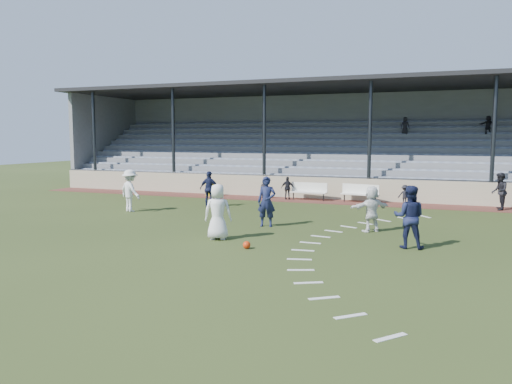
# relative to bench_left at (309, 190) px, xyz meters

# --- Properties ---
(ground) EXTENTS (90.00, 90.00, 0.00)m
(ground) POSITION_rel_bench_left_xyz_m (0.05, -10.66, -0.58)
(ground) COLOR #2B3917
(ground) RESTS_ON ground
(cinder_track) EXTENTS (34.00, 2.00, 0.02)m
(cinder_track) POSITION_rel_bench_left_xyz_m (0.05, -0.16, -0.57)
(cinder_track) COLOR #522720
(cinder_track) RESTS_ON ground
(retaining_wall) EXTENTS (34.00, 0.18, 1.20)m
(retaining_wall) POSITION_rel_bench_left_xyz_m (0.05, 0.89, 0.02)
(retaining_wall) COLOR #B5A88B
(retaining_wall) RESTS_ON ground
(bench_left) EXTENTS (2.01, 0.53, 0.95)m
(bench_left) POSITION_rel_bench_left_xyz_m (0.00, 0.00, 0.00)
(bench_left) COLOR white
(bench_left) RESTS_ON cinder_track
(bench_right) EXTENTS (2.04, 0.82, 0.95)m
(bench_right) POSITION_rel_bench_left_xyz_m (2.76, 0.01, 0.00)
(bench_right) COLOR white
(bench_right) RESTS_ON cinder_track
(trash_bin) EXTENTS (0.53, 0.53, 0.85)m
(trash_bin) POSITION_rel_bench_left_xyz_m (-5.88, -0.20, -0.14)
(trash_bin) COLOR gold
(trash_bin) RESTS_ON cinder_track
(football) EXTENTS (0.24, 0.24, 0.24)m
(football) POSITION_rel_bench_left_xyz_m (1.28, -12.19, -0.47)
(football) COLOR red
(football) RESTS_ON ground
(player_white_lead) EXTENTS (1.05, 0.84, 1.88)m
(player_white_lead) POSITION_rel_bench_left_xyz_m (-0.16, -11.22, 0.36)
(player_white_lead) COLOR white
(player_white_lead) RESTS_ON ground
(player_navy_lead) EXTENTS (0.77, 0.58, 1.93)m
(player_navy_lead) POSITION_rel_bench_left_xyz_m (0.54, -8.32, 0.38)
(player_navy_lead) COLOR #161B3C
(player_navy_lead) RESTS_ON ground
(player_navy_mid) EXTENTS (0.96, 0.76, 1.95)m
(player_navy_mid) POSITION_rel_bench_left_xyz_m (5.93, -10.30, 0.39)
(player_navy_mid) COLOR #161B3C
(player_navy_mid) RESTS_ON ground
(player_white_wing) EXTENTS (1.43, 1.13, 1.94)m
(player_white_wing) POSITION_rel_bench_left_xyz_m (-6.66, -6.90, 0.38)
(player_white_wing) COLOR white
(player_white_wing) RESTS_ON ground
(player_navy_wing) EXTENTS (1.03, 0.44, 1.76)m
(player_navy_wing) POSITION_rel_bench_left_xyz_m (-3.95, -4.16, 0.29)
(player_navy_wing) COLOR #161B3C
(player_navy_wing) RESTS_ON ground
(player_white_back) EXTENTS (1.51, 1.38, 1.68)m
(player_white_back) POSITION_rel_bench_left_xyz_m (4.46, -7.96, 0.25)
(player_white_back) COLOR white
(player_white_back) RESTS_ON ground
(official) EXTENTS (0.71, 0.88, 1.76)m
(official) POSITION_rel_bench_left_xyz_m (9.31, -0.42, 0.31)
(official) COLOR black
(official) RESTS_ON cinder_track
(sub_left_near) EXTENTS (0.40, 0.29, 1.02)m
(sub_left_near) POSITION_rel_bench_left_xyz_m (-2.59, -0.09, -0.05)
(sub_left_near) COLOR black
(sub_left_near) RESTS_ON cinder_track
(sub_left_far) EXTENTS (0.77, 0.43, 1.25)m
(sub_left_far) POSITION_rel_bench_left_xyz_m (-1.16, -0.15, 0.06)
(sub_left_far) COLOR black
(sub_left_far) RESTS_ON cinder_track
(sub_right) EXTENTS (0.67, 0.41, 1.02)m
(sub_right) POSITION_rel_bench_left_xyz_m (5.03, -0.23, -0.05)
(sub_right) COLOR black
(sub_right) RESTS_ON cinder_track
(grandstand) EXTENTS (34.60, 9.00, 6.61)m
(grandstand) POSITION_rel_bench_left_xyz_m (0.05, 5.60, 1.62)
(grandstand) COLOR gray
(grandstand) RESTS_ON ground
(penalty_arc) EXTENTS (3.89, 14.63, 0.01)m
(penalty_arc) POSITION_rel_bench_left_xyz_m (4.17, -10.66, -0.58)
(penalty_arc) COLOR silver
(penalty_arc) RESTS_ON ground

